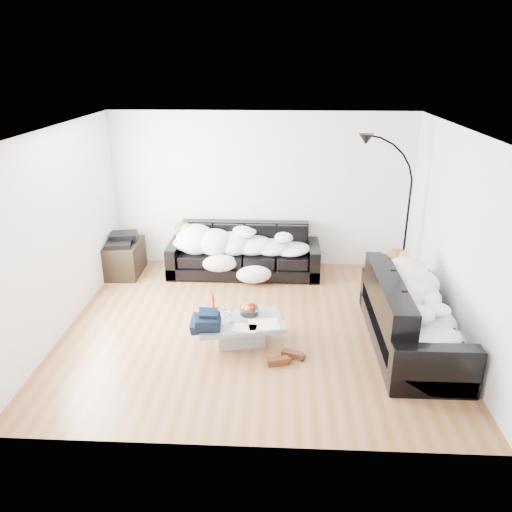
{
  "coord_description": "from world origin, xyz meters",
  "views": [
    {
      "loc": [
        0.31,
        -5.91,
        3.37
      ],
      "look_at": [
        0.0,
        0.3,
        0.9
      ],
      "focal_mm": 35.0,
      "sensor_mm": 36.0,
      "label": 1
    }
  ],
  "objects_px": {
    "wine_glass_a": "(224,312)",
    "wine_glass_c": "(231,317)",
    "av_cabinet": "(124,258)",
    "candle_left": "(213,304)",
    "sofa_back": "(244,251)",
    "fruit_bowl": "(249,309)",
    "floor_lamp": "(407,223)",
    "stereo": "(122,239)",
    "wine_glass_b": "(218,313)",
    "coffee_table": "(240,332)",
    "sofa_right": "(413,313)",
    "candle_right": "(214,305)",
    "sleeper_right": "(415,298)",
    "sleeper_back": "(244,239)",
    "shoes": "(285,358)"
  },
  "relations": [
    {
      "from": "sleeper_right",
      "to": "candle_right",
      "type": "xyz_separation_m",
      "value": [
        -2.49,
        0.14,
        -0.24
      ]
    },
    {
      "from": "sleeper_right",
      "to": "wine_glass_b",
      "type": "xyz_separation_m",
      "value": [
        -2.42,
        -0.03,
        -0.25
      ]
    },
    {
      "from": "sleeper_right",
      "to": "coffee_table",
      "type": "bearing_deg",
      "value": 91.63
    },
    {
      "from": "av_cabinet",
      "to": "sofa_back",
      "type": "bearing_deg",
      "value": 2.02
    },
    {
      "from": "wine_glass_a",
      "to": "floor_lamp",
      "type": "xyz_separation_m",
      "value": [
        2.61,
        1.77,
        0.65
      ]
    },
    {
      "from": "wine_glass_c",
      "to": "sofa_right",
      "type": "bearing_deg",
      "value": 2.88
    },
    {
      "from": "wine_glass_a",
      "to": "av_cabinet",
      "type": "bearing_deg",
      "value": 133.35
    },
    {
      "from": "sofa_back",
      "to": "wine_glass_c",
      "type": "bearing_deg",
      "value": -89.83
    },
    {
      "from": "sofa_back",
      "to": "sleeper_right",
      "type": "bearing_deg",
      "value": -43.46
    },
    {
      "from": "wine_glass_c",
      "to": "floor_lamp",
      "type": "relative_size",
      "value": 0.08
    },
    {
      "from": "sofa_right",
      "to": "coffee_table",
      "type": "bearing_deg",
      "value": 91.63
    },
    {
      "from": "sleeper_right",
      "to": "candle_right",
      "type": "height_order",
      "value": "sleeper_right"
    },
    {
      "from": "sleeper_right",
      "to": "candle_right",
      "type": "relative_size",
      "value": 8.91
    },
    {
      "from": "wine_glass_a",
      "to": "fruit_bowl",
      "type": "bearing_deg",
      "value": 20.14
    },
    {
      "from": "sleeper_back",
      "to": "coffee_table",
      "type": "xyz_separation_m",
      "value": [
        0.11,
        -2.14,
        -0.48
      ]
    },
    {
      "from": "fruit_bowl",
      "to": "av_cabinet",
      "type": "height_order",
      "value": "av_cabinet"
    },
    {
      "from": "candle_left",
      "to": "floor_lamp",
      "type": "relative_size",
      "value": 0.12
    },
    {
      "from": "sofa_right",
      "to": "floor_lamp",
      "type": "relative_size",
      "value": 1.06
    },
    {
      "from": "sofa_back",
      "to": "floor_lamp",
      "type": "bearing_deg",
      "value": -7.82
    },
    {
      "from": "wine_glass_a",
      "to": "sofa_right",
      "type": "bearing_deg",
      "value": -0.42
    },
    {
      "from": "sleeper_back",
      "to": "candle_right",
      "type": "distance_m",
      "value": 1.97
    },
    {
      "from": "av_cabinet",
      "to": "sleeper_back",
      "type": "bearing_deg",
      "value": 0.59
    },
    {
      "from": "av_cabinet",
      "to": "stereo",
      "type": "relative_size",
      "value": 1.83
    },
    {
      "from": "sofa_right",
      "to": "candle_left",
      "type": "bearing_deg",
      "value": 86.48
    },
    {
      "from": "sofa_right",
      "to": "candle_right",
      "type": "xyz_separation_m",
      "value": [
        -2.49,
        0.14,
        -0.03
      ]
    },
    {
      "from": "candle_left",
      "to": "sofa_back",
      "type": "bearing_deg",
      "value": 82.7
    },
    {
      "from": "sofa_right",
      "to": "sleeper_back",
      "type": "xyz_separation_m",
      "value": [
        -2.25,
        2.08,
        0.18
      ]
    },
    {
      "from": "fruit_bowl",
      "to": "floor_lamp",
      "type": "height_order",
      "value": "floor_lamp"
    },
    {
      "from": "stereo",
      "to": "fruit_bowl",
      "type": "bearing_deg",
      "value": -51.55
    },
    {
      "from": "stereo",
      "to": "wine_glass_c",
      "type": "bearing_deg",
      "value": -57.78
    },
    {
      "from": "sofa_back",
      "to": "sleeper_back",
      "type": "bearing_deg",
      "value": -90.0
    },
    {
      "from": "sofa_back",
      "to": "sofa_right",
      "type": "distance_m",
      "value": 3.1
    },
    {
      "from": "floor_lamp",
      "to": "fruit_bowl",
      "type": "bearing_deg",
      "value": -127.95
    },
    {
      "from": "wine_glass_b",
      "to": "coffee_table",
      "type": "bearing_deg",
      "value": -6.26
    },
    {
      "from": "candle_right",
      "to": "stereo",
      "type": "xyz_separation_m",
      "value": [
        -1.76,
        1.89,
        0.2
      ]
    },
    {
      "from": "sofa_back",
      "to": "sofa_right",
      "type": "relative_size",
      "value": 1.12
    },
    {
      "from": "sofa_back",
      "to": "stereo",
      "type": "relative_size",
      "value": 5.64
    },
    {
      "from": "sofa_right",
      "to": "floor_lamp",
      "type": "xyz_separation_m",
      "value": [
        0.26,
        1.79,
        0.59
      ]
    },
    {
      "from": "candle_right",
      "to": "floor_lamp",
      "type": "height_order",
      "value": "floor_lamp"
    },
    {
      "from": "wine_glass_a",
      "to": "av_cabinet",
      "type": "relative_size",
      "value": 0.2
    },
    {
      "from": "stereo",
      "to": "wine_glass_b",
      "type": "bearing_deg",
      "value": -59.31
    },
    {
      "from": "sofa_right",
      "to": "candle_right",
      "type": "height_order",
      "value": "sofa_right"
    },
    {
      "from": "av_cabinet",
      "to": "shoes",
      "type": "bearing_deg",
      "value": -43.91
    },
    {
      "from": "wine_glass_a",
      "to": "wine_glass_c",
      "type": "relative_size",
      "value": 0.97
    },
    {
      "from": "sleeper_back",
      "to": "stereo",
      "type": "distance_m",
      "value": 2.0
    },
    {
      "from": "av_cabinet",
      "to": "sleeper_right",
      "type": "bearing_deg",
      "value": -26.45
    },
    {
      "from": "coffee_table",
      "to": "wine_glass_a",
      "type": "distance_m",
      "value": 0.32
    },
    {
      "from": "coffee_table",
      "to": "fruit_bowl",
      "type": "height_order",
      "value": "fruit_bowl"
    },
    {
      "from": "sofa_back",
      "to": "sleeper_right",
      "type": "relative_size",
      "value": 1.31
    },
    {
      "from": "sleeper_back",
      "to": "fruit_bowl",
      "type": "bearing_deg",
      "value": -83.8
    }
  ]
}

